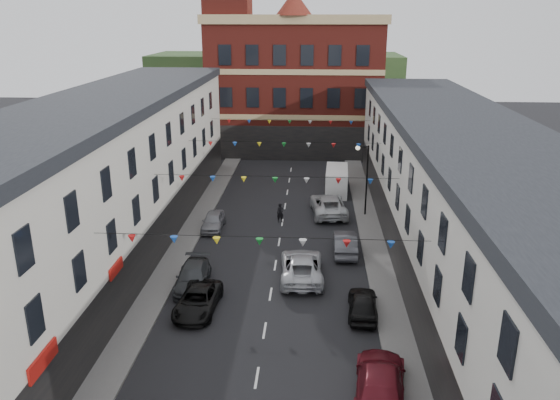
% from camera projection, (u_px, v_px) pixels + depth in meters
% --- Properties ---
extents(ground, '(160.00, 160.00, 0.00)m').
position_uv_depth(ground, '(271.00, 294.00, 32.73)').
color(ground, black).
rests_on(ground, ground).
extents(pavement_left, '(1.80, 64.00, 0.15)m').
position_uv_depth(pavement_left, '(166.00, 275.00, 35.01)').
color(pavement_left, '#605E5B').
rests_on(pavement_left, ground).
extents(pavement_right, '(1.80, 64.00, 0.15)m').
position_uv_depth(pavement_right, '(383.00, 281.00, 34.18)').
color(pavement_right, '#605E5B').
rests_on(pavement_right, ground).
extents(terrace_left, '(8.40, 56.00, 10.70)m').
position_uv_depth(terrace_left, '(76.00, 201.00, 32.66)').
color(terrace_left, silver).
rests_on(terrace_left, ground).
extents(terrace_right, '(8.40, 56.00, 9.70)m').
position_uv_depth(terrace_right, '(475.00, 217.00, 31.42)').
color(terrace_right, silver).
rests_on(terrace_right, ground).
extents(civic_building, '(20.60, 13.30, 18.50)m').
position_uv_depth(civic_building, '(295.00, 83.00, 66.00)').
color(civic_building, maroon).
rests_on(civic_building, ground).
extents(clock_tower, '(5.60, 5.60, 30.00)m').
position_uv_depth(clock_tower, '(228.00, 24.00, 61.48)').
color(clock_tower, maroon).
rests_on(clock_tower, ground).
extents(distant_hill, '(40.00, 14.00, 10.00)m').
position_uv_depth(distant_hill, '(276.00, 85.00, 89.98)').
color(distant_hill, '#284620').
rests_on(distant_hill, ground).
extents(street_lamp, '(1.10, 0.36, 6.00)m').
position_uv_depth(street_lamp, '(364.00, 171.00, 44.32)').
color(street_lamp, black).
rests_on(street_lamp, ground).
extents(car_left_c, '(2.34, 4.70, 1.28)m').
position_uv_depth(car_left_c, '(198.00, 300.00, 30.71)').
color(car_left_c, black).
rests_on(car_left_c, ground).
extents(car_left_d, '(2.13, 4.72, 1.34)m').
position_uv_depth(car_left_d, '(193.00, 277.00, 33.42)').
color(car_left_d, '#383B3E').
rests_on(car_left_d, ground).
extents(car_left_e, '(1.63, 3.91, 1.32)m').
position_uv_depth(car_left_e, '(213.00, 221.00, 42.54)').
color(car_left_e, gray).
rests_on(car_left_e, ground).
extents(car_right_c, '(2.79, 5.55, 1.55)m').
position_uv_depth(car_right_c, '(380.00, 381.00, 23.69)').
color(car_right_c, maroon).
rests_on(car_right_c, ground).
extents(car_right_d, '(1.83, 4.08, 1.36)m').
position_uv_depth(car_right_d, '(363.00, 304.00, 30.28)').
color(car_right_d, black).
rests_on(car_right_d, ground).
extents(car_right_e, '(1.57, 4.49, 1.48)m').
position_uv_depth(car_right_e, '(345.00, 243.00, 38.22)').
color(car_right_e, '#515259').
rests_on(car_right_e, ground).
extents(car_right_f, '(3.31, 6.14, 1.64)m').
position_uv_depth(car_right_f, '(328.00, 205.00, 45.73)').
color(car_right_f, silver).
rests_on(car_right_f, ground).
extents(moving_car, '(2.85, 5.78, 1.58)m').
position_uv_depth(moving_car, '(302.00, 266.00, 34.56)').
color(moving_car, silver).
rests_on(moving_car, ground).
extents(white_van, '(2.22, 5.26, 2.29)m').
position_uv_depth(white_van, '(337.00, 181.00, 51.30)').
color(white_van, white).
rests_on(white_van, ground).
extents(pedestrian, '(0.67, 0.54, 1.59)m').
position_uv_depth(pedestrian, '(280.00, 213.00, 43.90)').
color(pedestrian, black).
rests_on(pedestrian, ground).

